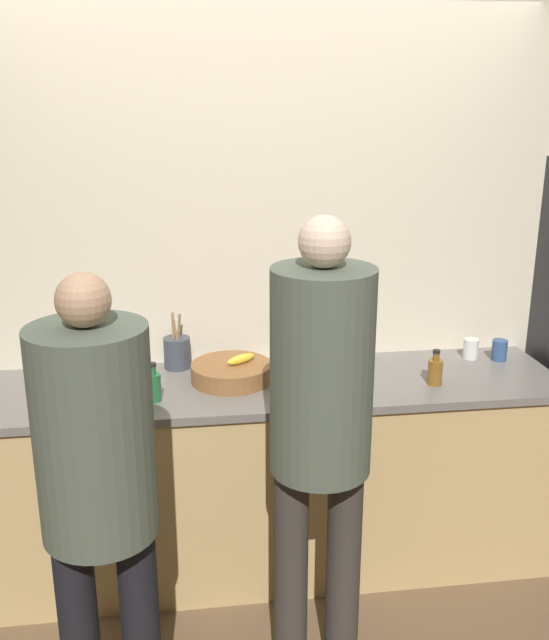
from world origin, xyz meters
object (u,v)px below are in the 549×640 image
at_px(person_left, 98,475).
at_px(utensil_crock, 177,352).
at_px(person_center, 321,414).
at_px(bottle_green, 153,386).
at_px(cup_white, 471,349).
at_px(bottle_amber, 435,371).
at_px(cup_blue, 499,350).
at_px(fruit_bowl, 232,372).

height_order(person_left, utensil_crock, person_left).
xyz_separation_m(person_center, bottle_green, (-0.59, 0.52, -0.07)).
relative_size(utensil_crock, cup_white, 2.73).
height_order(bottle_amber, bottle_green, bottle_green).
relative_size(bottle_amber, cup_blue, 1.59).
bearing_deg(person_left, bottle_amber, 28.43).
bearing_deg(cup_white, fruit_bowl, -173.48).
bearing_deg(utensil_crock, bottle_green, -104.91).
bearing_deg(fruit_bowl, bottle_green, -152.57).
relative_size(person_center, cup_white, 18.15).
height_order(utensil_crock, cup_white, utensil_crock).
bearing_deg(fruit_bowl, bottle_amber, -10.29).
height_order(person_left, bottle_amber, person_left).
distance_m(person_center, fruit_bowl, 0.74).
distance_m(person_center, cup_blue, 1.29).
relative_size(fruit_bowl, bottle_amber, 2.25).
distance_m(person_center, bottle_amber, 0.81).
xyz_separation_m(cup_white, cup_blue, (0.13, -0.04, 0.00)).
bearing_deg(fruit_bowl, cup_white, 6.52).
height_order(person_left, cup_white, person_left).
distance_m(person_center, cup_white, 1.22).
xyz_separation_m(person_left, bottle_amber, (1.36, 0.74, -0.01)).
bearing_deg(person_left, person_center, 15.34).
bearing_deg(bottle_green, person_center, -41.03).
distance_m(person_left, fruit_bowl, 1.02).
height_order(bottle_green, cup_blue, bottle_green).
bearing_deg(utensil_crock, cup_blue, -4.00).
bearing_deg(bottle_amber, bottle_green, -179.30).
distance_m(person_left, bottle_green, 0.74).
height_order(person_left, bottle_green, person_left).
distance_m(bottle_green, cup_white, 1.52).
xyz_separation_m(bottle_amber, cup_blue, (0.41, 0.25, -0.01)).
relative_size(person_center, bottle_amber, 11.05).
height_order(person_center, utensil_crock, person_center).
distance_m(person_left, cup_blue, 2.02).
height_order(utensil_crock, bottle_amber, utensil_crock).
distance_m(bottle_amber, cup_blue, 0.48).
relative_size(person_left, utensil_crock, 6.21).
relative_size(person_left, bottle_amber, 10.31).
bearing_deg(person_left, fruit_bowl, 61.45).
distance_m(utensil_crock, bottle_green, 0.38).
xyz_separation_m(bottle_green, cup_white, (1.49, 0.31, -0.02)).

